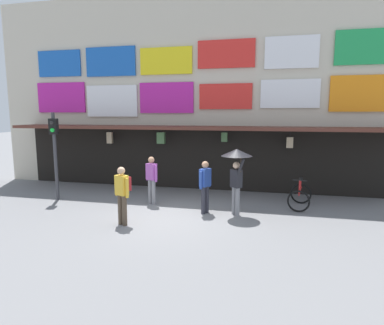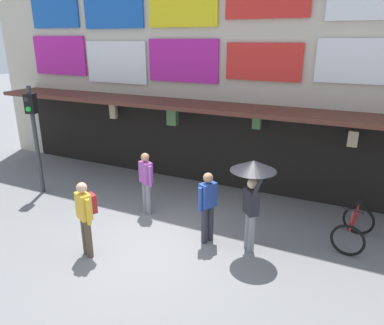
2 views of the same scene
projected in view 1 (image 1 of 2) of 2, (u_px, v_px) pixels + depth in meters
name	position (u px, v px, depth m)	size (l,w,h in m)	color
ground_plane	(167.00, 217.00, 10.13)	(80.00, 80.00, 0.00)	slate
shopfront	(198.00, 94.00, 13.94)	(18.00, 2.60, 8.00)	beige
traffic_light_near	(54.00, 142.00, 11.90)	(0.33, 0.35, 3.20)	#38383D
bicycle_parked	(300.00, 196.00, 11.09)	(0.89, 1.26, 1.05)	black
pedestrian_in_black	(152.00, 178.00, 11.45)	(0.48, 0.36, 1.68)	gray
pedestrian_in_purple	(205.00, 184.00, 10.41)	(0.36, 0.48, 1.68)	#2D2D38
pedestrian_with_umbrella	(236.00, 163.00, 10.17)	(0.96, 0.96, 2.08)	gray
pedestrian_in_yellow	(123.00, 191.00, 9.32)	(0.49, 0.45, 1.68)	brown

